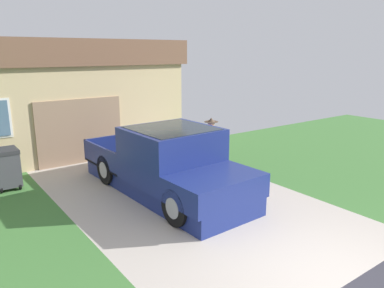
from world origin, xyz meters
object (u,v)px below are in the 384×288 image
object	(u,v)px
person_with_hat	(211,146)
wheeled_trash_bin	(7,167)
pickup_truck	(171,166)
house_with_garage	(39,94)
handbag	(222,175)

from	to	relation	value
person_with_hat	wheeled_trash_bin	xyz separation A→B (m)	(-4.75, 2.53, -0.38)
pickup_truck	wheeled_trash_bin	bearing A→B (deg)	-44.25
house_with_garage	handbag	bearing A→B (deg)	-67.51
person_with_hat	handbag	distance (m)	0.87
pickup_truck	person_with_hat	xyz separation A→B (m)	(1.55, 0.36, 0.20)
person_with_hat	wheeled_trash_bin	distance (m)	5.39
handbag	wheeled_trash_bin	size ratio (longest dim) A/B	0.42
person_with_hat	wheeled_trash_bin	size ratio (longest dim) A/B	1.64
wheeled_trash_bin	handbag	bearing A→B (deg)	-29.01
house_with_garage	wheeled_trash_bin	xyz separation A→B (m)	(-2.04, -4.32, -1.39)
wheeled_trash_bin	person_with_hat	bearing A→B (deg)	-28.03
house_with_garage	wheeled_trash_bin	distance (m)	4.97
handbag	wheeled_trash_bin	xyz separation A→B (m)	(-4.97, 2.75, 0.44)
person_with_hat	handbag	world-z (taller)	person_with_hat
pickup_truck	handbag	xyz separation A→B (m)	(1.77, 0.14, -0.62)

